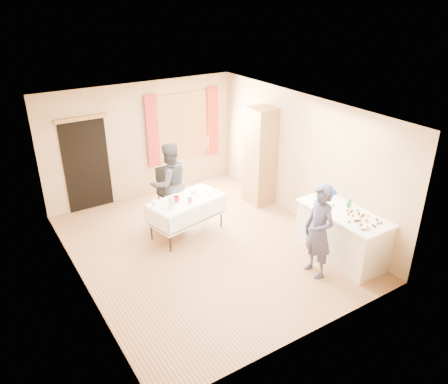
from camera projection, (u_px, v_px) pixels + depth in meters
floor at (205, 247)px, 8.21m from camera, size 4.50×5.50×0.02m
ceiling at (202, 110)px, 7.09m from camera, size 4.50×5.50×0.02m
wall_back at (142, 141)px, 9.76m from camera, size 4.50×0.02×2.60m
wall_front at (312, 258)px, 5.55m from camera, size 4.50×0.02×2.60m
wall_left at (74, 216)px, 6.56m from camera, size 0.02×5.50×2.60m
wall_right at (302, 159)px, 8.75m from camera, size 0.02×5.50×2.60m
window_frame at (183, 126)px, 10.13m from camera, size 1.32×0.06×1.52m
window_pane at (183, 126)px, 10.12m from camera, size 1.20×0.02×1.40m
curtain_left at (152, 132)px, 9.71m from camera, size 0.28×0.06×1.65m
curtain_right at (212, 121)px, 10.47m from camera, size 0.28×0.06×1.65m
doorway at (87, 165)px, 9.24m from camera, size 0.95×0.04×2.00m
door_lintel at (80, 119)px, 8.78m from camera, size 1.05×0.06×0.08m
cabinet at (260, 157)px, 9.48m from camera, size 0.50×0.60×2.16m
counter at (342, 234)px, 7.72m from camera, size 0.79×1.66×0.91m
party_table at (187, 213)px, 8.47m from camera, size 1.58×1.03×0.75m
chair at (171, 200)px, 9.30m from camera, size 0.49×0.49×1.05m
girl at (319, 231)px, 7.10m from camera, size 0.63×0.45×1.63m
woman at (169, 183)px, 8.76m from camera, size 0.87×0.71×1.69m
soda_can at (349, 203)px, 7.68m from camera, size 0.08×0.08×0.12m
mixing_bowl at (362, 226)px, 7.02m from camera, size 0.28×0.28×0.05m
foam_block at (318, 197)px, 7.94m from camera, size 0.17×0.14×0.08m
blue_basket at (327, 191)px, 8.17m from camera, size 0.36×0.31×0.08m
pitcher at (172, 203)px, 7.93m from camera, size 0.12×0.12×0.22m
cup_red at (176, 199)px, 8.21m from camera, size 0.15×0.15×0.11m
cup_rainbow at (190, 200)px, 8.17m from camera, size 0.12×0.12×0.10m
small_bowl at (194, 191)px, 8.58m from camera, size 0.21×0.21×0.05m
pastry_tray at (211, 192)px, 8.59m from camera, size 0.34×0.29×0.02m
bottle at (154, 202)px, 8.05m from camera, size 0.08×0.08×0.16m
cake_balls at (357, 216)px, 7.34m from camera, size 0.49×1.13×0.04m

